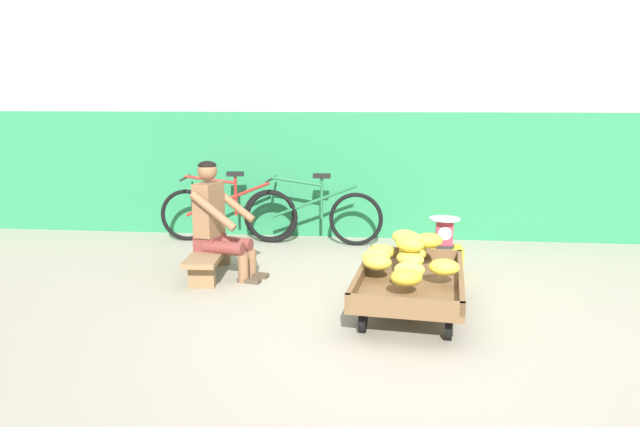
{
  "coord_description": "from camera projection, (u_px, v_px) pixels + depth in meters",
  "views": [
    {
      "loc": [
        -0.15,
        -4.04,
        1.73
      ],
      "look_at": [
        -0.67,
        0.86,
        0.75
      ],
      "focal_mm": 32.62,
      "sensor_mm": 36.0,
      "label": 1
    }
  ],
  "objects": [
    {
      "name": "ground_plane",
      "position": [
        399.0,
        338.0,
        4.27
      ],
      "size": [
        80.0,
        80.0,
        0.0
      ],
      "primitive_type": "plane",
      "color": "gray"
    },
    {
      "name": "banana_cart",
      "position": [
        410.0,
        284.0,
        4.75
      ],
      "size": [
        0.99,
        1.52,
        0.36
      ],
      "color": "brown",
      "rests_on": "ground"
    },
    {
      "name": "plastic_crate",
      "position": [
        443.0,
        262.0,
        5.7
      ],
      "size": [
        0.36,
        0.28,
        0.3
      ],
      "color": "gold",
      "rests_on": "ground"
    },
    {
      "name": "banana_pile",
      "position": [
        406.0,
        254.0,
        4.82
      ],
      "size": [
        0.8,
        1.21,
        0.26
      ],
      "color": "yellow",
      "rests_on": "banana_cart"
    },
    {
      "name": "low_bench",
      "position": [
        211.0,
        256.0,
        5.74
      ],
      "size": [
        0.38,
        1.12,
        0.27
      ],
      "color": "olive",
      "rests_on": "ground"
    },
    {
      "name": "weighing_scale",
      "position": [
        444.0,
        232.0,
        5.64
      ],
      "size": [
        0.3,
        0.3,
        0.29
      ],
      "color": "#28282D",
      "rests_on": "plastic_crate"
    },
    {
      "name": "vendor_seated",
      "position": [
        217.0,
        220.0,
        5.64
      ],
      "size": [
        0.72,
        0.57,
        1.14
      ],
      "color": "brown",
      "rests_on": "ground"
    },
    {
      "name": "bicycle_near_left",
      "position": [
        228.0,
        213.0,
        7.11
      ],
      "size": [
        1.66,
        0.48,
        0.86
      ],
      "color": "black",
      "rests_on": "ground"
    },
    {
      "name": "bicycle_far_left",
      "position": [
        313.0,
        215.0,
        6.94
      ],
      "size": [
        1.66,
        0.48,
        0.86
      ],
      "color": "black",
      "rests_on": "ground"
    },
    {
      "name": "back_wall",
      "position": [
        395.0,
        108.0,
        7.13
      ],
      "size": [
        16.0,
        0.3,
        3.21
      ],
      "color": "#287F4C",
      "rests_on": "ground"
    }
  ]
}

